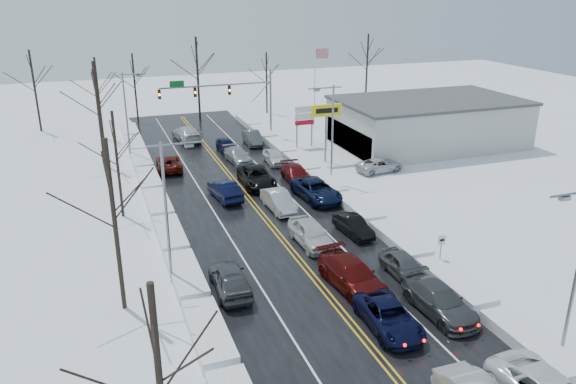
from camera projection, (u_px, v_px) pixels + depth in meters
name	position (u px, v px, depth m)	size (l,w,h in m)	color
ground	(280.00, 237.00, 41.03)	(160.00, 160.00, 0.00)	silver
road_surface	(272.00, 226.00, 42.79)	(14.00, 84.00, 0.01)	black
snow_bank_left	(172.00, 241.00, 40.38)	(1.84, 72.00, 0.67)	white
snow_bank_right	(361.00, 214.00, 45.21)	(1.84, 72.00, 0.67)	white
traffic_signal_mast	(229.00, 93.00, 64.90)	(13.28, 0.39, 8.00)	slate
tires_plus_sign	(326.00, 114.00, 56.73)	(3.20, 0.34, 6.00)	slate
used_vehicles_sign	(304.00, 118.00, 62.61)	(2.20, 0.22, 4.65)	slate
speed_limit_sign	(441.00, 245.00, 36.02)	(0.55, 0.09, 2.35)	slate
flagpole	(316.00, 81.00, 70.24)	(1.87, 1.20, 10.00)	silver
dealership_building	(428.00, 122.00, 63.60)	(20.40, 12.40, 5.30)	#B6B6B1
streetlight_se	(576.00, 262.00, 25.95)	(3.20, 0.25, 9.00)	slate
streetlight_ne	(331.00, 126.00, 50.64)	(3.20, 0.25, 9.00)	slate
streetlight_sw	(169.00, 202.00, 33.02)	(3.20, 0.25, 9.00)	slate
streetlight_nw	(128.00, 109.00, 57.70)	(3.20, 0.25, 9.00)	slate
tree_left_a	(157.00, 358.00, 17.71)	(3.60, 3.60, 9.00)	#2D231C
tree_left_b	(111.00, 193.00, 29.65)	(4.00, 4.00, 10.00)	#2D231C
tree_left_c	(115.00, 144.00, 42.68)	(3.40, 3.40, 8.50)	#2D231C
tree_left_d	(97.00, 94.00, 54.31)	(4.20, 4.20, 10.50)	#2D231C
tree_left_e	(97.00, 82.00, 65.26)	(3.80, 3.80, 9.50)	#2D231C
tree_far_a	(33.00, 75.00, 68.14)	(4.00, 4.00, 10.00)	#2D231C
tree_far_b	(134.00, 75.00, 73.08)	(3.60, 3.60, 9.00)	#2D231C
tree_far_c	(197.00, 63.00, 73.38)	(4.40, 4.40, 11.00)	#2D231C
tree_far_d	(266.00, 71.00, 78.49)	(3.40, 3.40, 8.50)	#2D231C
tree_far_e	(368.00, 56.00, 83.53)	(4.20, 4.20, 10.50)	#2D231C
queued_car_2	(388.00, 328.00, 30.19)	(2.36, 5.13, 1.42)	black
queued_car_3	(352.00, 287.00, 34.24)	(2.39, 5.88, 1.71)	#490A09
queued_car_4	(311.00, 244.00, 39.89)	(2.02, 5.03, 1.71)	silver
queued_car_5	(279.00, 210.00, 45.96)	(1.65, 4.74, 1.56)	#A9ABB1
queued_car_6	(257.00, 185.00, 51.59)	(2.72, 5.90, 1.64)	black
queued_car_7	(238.00, 162.00, 58.28)	(1.98, 4.87, 1.41)	gray
queued_car_8	(226.00, 152.00, 61.82)	(1.71, 4.24, 1.45)	black
queued_car_11	(438.00, 313.00, 31.57)	(2.20, 5.40, 1.57)	#3C3D40
queued_car_12	(403.00, 276.00, 35.55)	(1.73, 4.31, 1.47)	#46484B
queued_car_13	(353.00, 234.00, 41.48)	(1.42, 4.07, 1.34)	black
queued_car_14	(316.00, 199.00, 48.27)	(2.72, 5.90, 1.64)	black
queued_car_15	(296.00, 182.00, 52.48)	(2.08, 5.11, 1.48)	#4F0A0D
queued_car_16	(274.00, 164.00, 57.79)	(1.67, 4.15, 1.41)	silver
queued_car_17	(253.00, 144.00, 64.69)	(1.63, 4.67, 1.54)	#424447
oncoming_car_0	(225.00, 199.00, 48.32)	(1.72, 4.92, 1.62)	black
oncoming_car_1	(169.00, 170.00, 55.84)	(2.37, 5.13, 1.43)	#4E100A
oncoming_car_2	(187.00, 141.00, 66.23)	(2.40, 5.91, 1.71)	silver
oncoming_car_3	(231.00, 291.00, 33.79)	(1.98, 4.91, 1.67)	#3F4244
parked_car_0	(379.00, 172.00, 55.31)	(2.21, 4.79, 1.33)	silver
parked_car_1	(379.00, 155.00, 60.50)	(2.39, 5.87, 1.70)	#474A4D
parked_car_2	(341.00, 144.00, 65.01)	(1.83, 4.54, 1.55)	black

